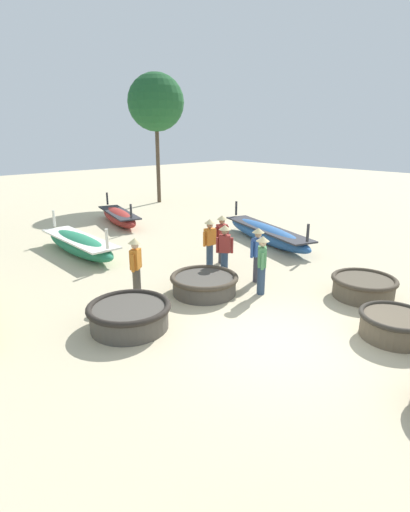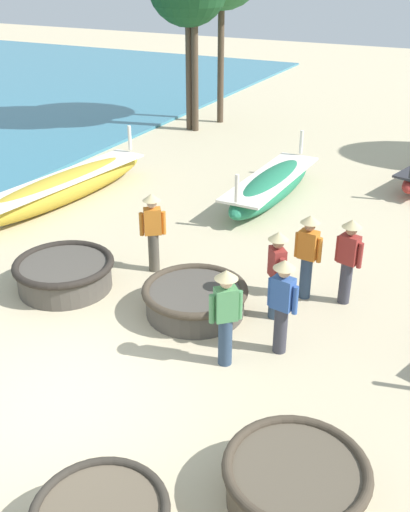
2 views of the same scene
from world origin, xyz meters
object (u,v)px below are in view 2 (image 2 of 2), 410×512
at_px(coracle_front_left, 295,481).
at_px(fisherman_standing_left, 226,312).
at_px(fisherman_crouching, 282,300).
at_px(coracle_beside_post, 195,298).
at_px(long_boat_white_hull, 271,186).
at_px(coracle_far_left, 64,273).
at_px(fisherman_standing_right, 308,251).
at_px(fisherman_with_hat, 348,256).
at_px(fisherman_by_coracle, 153,227).
at_px(fisherman_hauling, 277,270).
at_px(long_boat_green_hull, 63,187).

bearing_deg(coracle_front_left, fisherman_standing_left, 132.45).
bearing_deg(coracle_front_left, fisherman_crouching, 114.01).
bearing_deg(coracle_beside_post, coracle_front_left, -46.53).
bearing_deg(long_boat_white_hull, fisherman_standing_left, -74.36).
distance_m(coracle_far_left, fisherman_standing_right, 4.64).
bearing_deg(fisherman_with_hat, coracle_far_left, -158.80).
xyz_separation_m(coracle_front_left, fisherman_standing_left, (-1.88, 2.05, 0.64)).
xyz_separation_m(fisherman_with_hat, fisherman_crouching, (-0.52, -2.00, 0.00)).
distance_m(fisherman_by_coracle, fisherman_standing_right, 3.11).
height_order(coracle_front_left, fisherman_standing_right, fisherman_standing_right).
distance_m(coracle_beside_post, fisherman_by_coracle, 1.97).
distance_m(coracle_far_left, coracle_beside_post, 2.69).
distance_m(fisherman_standing_right, fisherman_hauling, 0.96).
height_order(coracle_beside_post, long_boat_white_hull, long_boat_white_hull).
bearing_deg(coracle_far_left, fisherman_with_hat, 21.20).
height_order(coracle_far_left, long_boat_white_hull, long_boat_white_hull).
height_order(coracle_far_left, fisherman_standing_right, fisherman_standing_right).
height_order(fisherman_with_hat, fisherman_crouching, same).
bearing_deg(fisherman_by_coracle, fisherman_with_hat, 7.68).
height_order(long_boat_green_hull, fisherman_hauling, fisherman_hauling).
bearing_deg(fisherman_hauling, long_boat_green_hull, 158.44).
distance_m(long_boat_white_hull, fisherman_standing_left, 7.27).
height_order(fisherman_standing_left, fisherman_crouching, same).
bearing_deg(fisherman_standing_left, long_boat_white_hull, 105.64).
height_order(coracle_front_left, long_boat_white_hull, long_boat_white_hull).
xyz_separation_m(fisherman_with_hat, fisherman_standing_right, (-0.71, -0.15, 0.00)).
bearing_deg(long_boat_white_hull, long_boat_green_hull, -150.97).
relative_size(coracle_beside_post, fisherman_by_coracle, 1.14).
height_order(coracle_far_left, fisherman_by_coracle, fisherman_by_coracle).
relative_size(coracle_beside_post, fisherman_crouching, 1.14).
bearing_deg(fisherman_crouching, coracle_front_left, -65.99).
distance_m(coracle_far_left, fisherman_with_hat, 5.36).
bearing_deg(coracle_far_left, fisherman_standing_right, 22.67).
bearing_deg(fisherman_crouching, coracle_beside_post, 166.89).
height_order(coracle_front_left, coracle_beside_post, coracle_front_left).
height_order(long_boat_white_hull, fisherman_standing_right, fisherman_standing_right).
distance_m(coracle_far_left, fisherman_crouching, 4.49).
relative_size(coracle_far_left, long_boat_white_hull, 0.41).
bearing_deg(fisherman_by_coracle, long_boat_green_hull, 151.93).
distance_m(coracle_far_left, long_boat_green_hull, 4.60).
height_order(fisherman_standing_left, fisherman_hauling, same).
relative_size(long_boat_green_hull, fisherman_crouching, 3.60).
bearing_deg(fisherman_crouching, long_boat_white_hull, 112.55).
height_order(fisherman_hauling, fisherman_crouching, same).
bearing_deg(fisherman_standing_left, coracle_front_left, -47.55).
xyz_separation_m(coracle_beside_post, fisherman_by_coracle, (-1.51, 1.07, 0.66)).
bearing_deg(fisherman_hauling, coracle_beside_post, -158.87).
xyz_separation_m(fisherman_by_coracle, fisherman_crouching, (3.29, -1.49, 0.00)).
xyz_separation_m(coracle_front_left, long_boat_white_hull, (-3.83, 9.03, 0.07)).
bearing_deg(fisherman_by_coracle, coracle_beside_post, -35.39).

